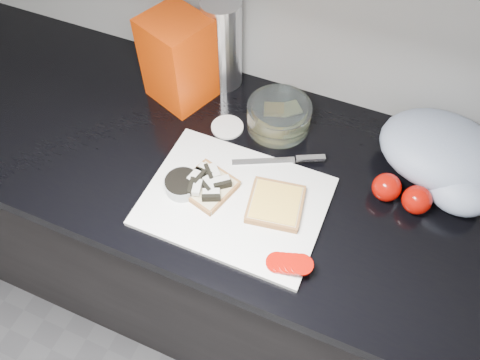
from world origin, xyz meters
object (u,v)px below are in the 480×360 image
(glass_bowl, at_px, (279,116))
(bread_bag, at_px, (178,60))
(cutting_board, at_px, (235,201))
(steel_canister, at_px, (222,44))

(glass_bowl, height_order, bread_bag, bread_bag)
(glass_bowl, distance_m, bread_bag, 0.29)
(cutting_board, relative_size, bread_bag, 1.72)
(glass_bowl, bearing_deg, bread_bag, 178.81)
(bread_bag, bearing_deg, glass_bowl, 19.71)
(glass_bowl, relative_size, bread_bag, 0.70)
(bread_bag, xyz_separation_m, steel_canister, (0.08, 0.09, 0.01))
(cutting_board, xyz_separation_m, bread_bag, (-0.27, 0.27, 0.11))
(glass_bowl, height_order, steel_canister, steel_canister)
(cutting_board, distance_m, bread_bag, 0.40)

